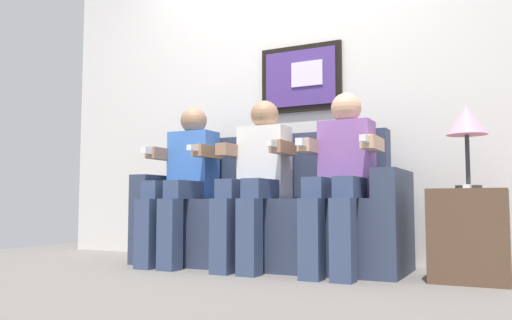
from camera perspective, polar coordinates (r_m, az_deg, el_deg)
name	(u,v)px	position (r m, az deg, el deg)	size (l,w,h in m)	color
ground_plane	(245,273)	(3.27, -1.19, -12.12)	(5.49, 5.49, 0.00)	#66605B
back_wall_assembly	(292,87)	(4.03, 3.95, 7.91)	(4.23, 0.10, 2.60)	silver
couch	(268,220)	(3.54, 1.27, -6.48)	(1.83, 0.58, 0.90)	#333D56
person_on_left	(184,177)	(3.67, -7.87, -1.79)	(0.46, 0.56, 1.11)	#3F72CC
person_in_middle	(257,175)	(3.39, 0.07, -1.60)	(0.46, 0.56, 1.11)	white
person_on_right	(341,172)	(3.18, 9.24, -1.33)	(0.46, 0.56, 1.11)	#8C59A5
side_table_right	(469,235)	(3.11, 22.16, -7.54)	(0.40, 0.40, 0.50)	brown
table_lamp	(467,124)	(3.14, 21.89, 3.61)	(0.22, 0.22, 0.46)	#333338
spare_remote_on_table	(467,187)	(3.00, 21.97, -2.69)	(0.04, 0.13, 0.02)	white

